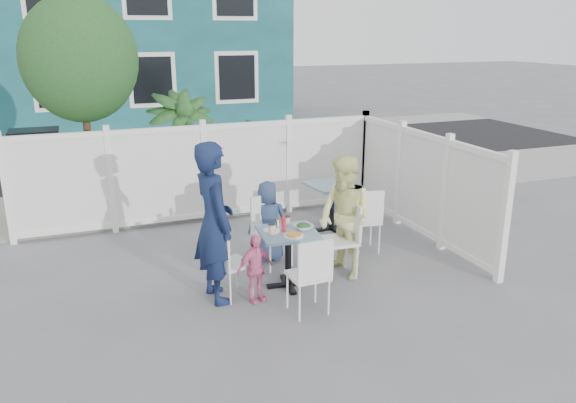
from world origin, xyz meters
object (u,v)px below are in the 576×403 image
object	(u,v)px
chair_near	(311,271)
boy	(268,221)
main_table	(288,244)
spare_table	(332,194)
woman	(345,218)
utility_cabinet	(39,172)
chair_left	(228,259)
chair_right	(345,234)
toddler	(255,269)
chair_back	(269,225)
man	(214,223)

from	to	relation	value
chair_near	boy	xyz separation A→B (m)	(0.07, 1.65, 0.03)
main_table	spare_table	size ratio (longest dim) A/B	0.95
main_table	boy	world-z (taller)	boy
main_table	spare_table	world-z (taller)	spare_table
woman	spare_table	bearing A→B (deg)	146.97
utility_cabinet	chair_left	xyz separation A→B (m)	(2.16, -4.42, -0.19)
spare_table	boy	size ratio (longest dim) A/B	0.71
main_table	boy	xyz separation A→B (m)	(0.04, 0.88, -0.00)
utility_cabinet	chair_left	world-z (taller)	utility_cabinet
chair_right	woman	xyz separation A→B (m)	(-0.02, -0.02, 0.22)
main_table	boy	distance (m)	0.88
main_table	woman	bearing A→B (deg)	3.85
utility_cabinet	toddler	xyz separation A→B (m)	(2.44, -4.61, -0.27)
chair_back	boy	world-z (taller)	boy
woman	chair_near	bearing A→B (deg)	-57.62
chair_back	spare_table	bearing A→B (deg)	-163.99
chair_near	chair_right	bearing A→B (deg)	42.97
spare_table	chair_left	world-z (taller)	chair_left
chair_near	chair_back	bearing A→B (deg)	86.04
main_table	woman	size ratio (longest dim) A/B	0.48
chair_left	chair_back	bearing A→B (deg)	117.02
spare_table	toddler	size ratio (longest dim) A/B	0.96
chair_right	chair_near	size ratio (longest dim) A/B	1.06
spare_table	chair_right	xyz separation A→B (m)	(-0.57, -1.61, -0.02)
chair_back	chair_near	xyz separation A→B (m)	(-0.04, -1.51, -0.02)
utility_cabinet	chair_back	distance (m)	4.68
utility_cabinet	spare_table	size ratio (longest dim) A/B	1.74
man	toddler	world-z (taller)	man
chair_back	boy	size ratio (longest dim) A/B	0.85
spare_table	chair_left	size ratio (longest dim) A/B	0.92
chair_back	boy	xyz separation A→B (m)	(0.03, 0.14, 0.01)
chair_left	boy	distance (m)	1.23
main_table	chair_back	distance (m)	0.74
man	toddler	bearing A→B (deg)	-127.38
main_table	toddler	distance (m)	0.57
main_table	spare_table	distance (m)	2.17
boy	utility_cabinet	bearing A→B (deg)	-35.17
main_table	man	distance (m)	0.98
man	woman	distance (m)	1.69
chair_back	toddler	size ratio (longest dim) A/B	1.16
chair_left	chair_back	size ratio (longest dim) A/B	0.90
chair_near	toddler	world-z (taller)	chair_near
chair_left	chair_right	xyz separation A→B (m)	(1.57, 0.12, 0.06)
chair_right	chair_back	xyz separation A→B (m)	(-0.79, 0.67, -0.01)
main_table	boy	bearing A→B (deg)	87.33
man	chair_left	bearing A→B (deg)	-117.75
spare_table	boy	xyz separation A→B (m)	(-1.33, -0.80, -0.02)
chair_back	chair_left	bearing A→B (deg)	26.70
chair_left	man	bearing A→B (deg)	-129.33
main_table	utility_cabinet	bearing A→B (deg)	123.84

